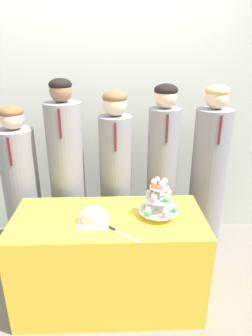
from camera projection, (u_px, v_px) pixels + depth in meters
name	position (u px, v px, depth m)	size (l,w,h in m)	color
ground_plane	(110.00, 332.00, 2.04)	(16.00, 16.00, 0.00)	slate
wall_back	(109.00, 100.00, 2.77)	(9.00, 0.06, 2.70)	silver
table	(109.00, 260.00, 2.18)	(1.32, 0.60, 0.73)	yellow
round_cake	(93.00, 215.00, 1.97)	(0.20, 0.20, 0.11)	white
cake_knife	(116.00, 231.00, 1.89)	(0.22, 0.20, 0.01)	silver
cupcake_stand	(159.00, 199.00, 2.01)	(0.27, 0.27, 0.28)	silver
student_0	(23.00, 193.00, 2.53)	(0.30, 0.30, 1.40)	gray
student_1	(68.00, 182.00, 2.51)	(0.29, 0.29, 1.60)	gray
student_2	(116.00, 184.00, 2.53)	(0.27, 0.27, 1.51)	gray
student_3	(162.00, 180.00, 2.53)	(0.25, 0.26, 1.56)	gray
student_4	(207.00, 182.00, 2.56)	(0.29, 0.30, 1.55)	gray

